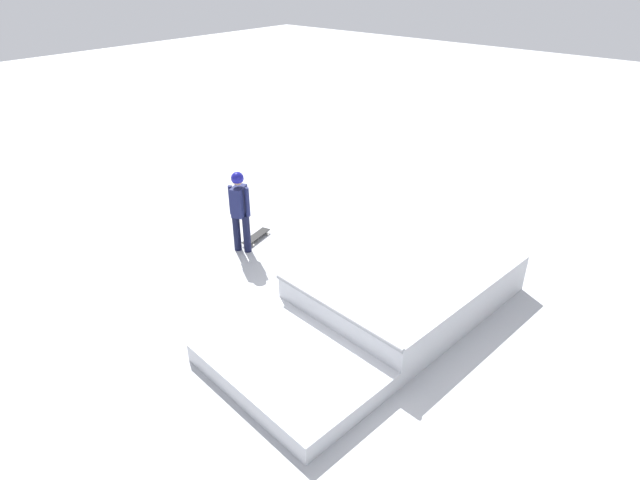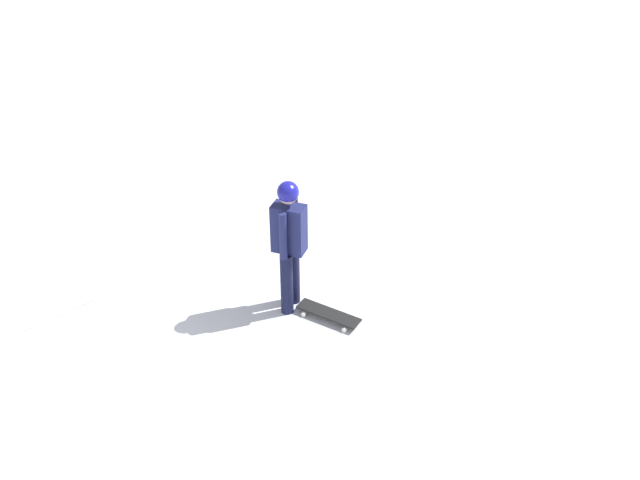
% 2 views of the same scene
% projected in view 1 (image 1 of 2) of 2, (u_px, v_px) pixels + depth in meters
% --- Properties ---
extents(ground_plane, '(60.00, 60.00, 0.00)m').
position_uv_depth(ground_plane, '(351.00, 338.00, 8.33)').
color(ground_plane, '#B7BABF').
extents(skate_ramp, '(5.62, 3.10, 0.74)m').
position_uv_depth(skate_ramp, '(389.00, 296.00, 8.83)').
color(skate_ramp, silver).
rests_on(skate_ramp, ground).
extents(skater, '(0.44, 0.41, 1.73)m').
position_uv_depth(skater, '(240.00, 206.00, 10.33)').
color(skater, black).
rests_on(skater, ground).
extents(skateboard, '(0.82, 0.39, 0.09)m').
position_uv_depth(skateboard, '(256.00, 236.00, 11.19)').
color(skateboard, black).
rests_on(skateboard, ground).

